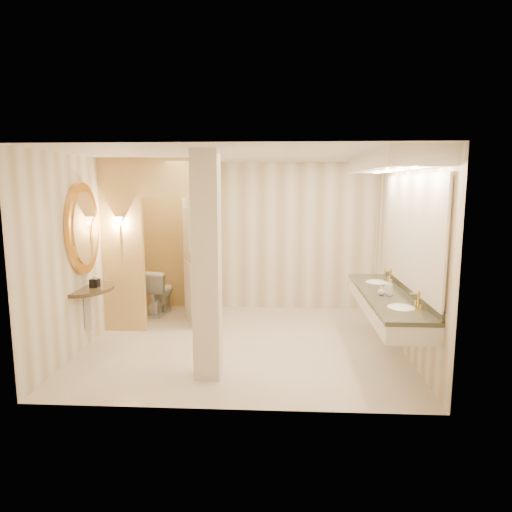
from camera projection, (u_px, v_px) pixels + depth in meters
The scene contains 16 objects.
floor at pixel (244, 343), 6.69m from camera, with size 4.50×4.50×0.00m, color silver.
ceiling at pixel (243, 155), 6.27m from camera, with size 4.50×4.50×0.00m, color silver.
wall_back at pixel (252, 236), 8.45m from camera, with size 4.50×0.02×2.70m, color #EFE3CF.
wall_front at pixel (227, 282), 4.51m from camera, with size 4.50×0.02×2.70m, color #EFE3CF.
wall_left at pixel (89, 251), 6.60m from camera, with size 0.02×4.00×2.70m, color #EFE3CF.
wall_right at pixel (404, 254), 6.36m from camera, with size 0.02×4.00×2.70m, color #EFE3CF.
toilet_closet at pixel (180, 241), 7.49m from camera, with size 1.50×1.55×2.70m.
wall_sconce at pixel (120, 222), 6.95m from camera, with size 0.14×0.14×0.42m.
vanity at pixel (392, 237), 5.94m from camera, with size 0.75×2.79×2.09m.
console_shelf at pixel (84, 254), 6.36m from camera, with size 0.97×0.97×1.94m.
pillar at pixel (207, 267), 5.34m from camera, with size 0.31×0.31×2.70m, color silver.
tissue_box at pixel (95, 283), 6.41m from camera, with size 0.12×0.12×0.12m, color black.
toilet at pixel (158, 291), 8.20m from camera, with size 0.45×0.79×0.81m, color white.
soap_bottle_a at pixel (388, 287), 6.12m from camera, with size 0.06×0.07×0.14m, color beige.
soap_bottle_b at pixel (381, 291), 5.94m from camera, with size 0.09×0.09×0.11m, color silver.
soap_bottle_c at pixel (390, 288), 5.90m from camera, with size 0.08×0.08×0.22m, color #C6B28C.
Camera 1 is at (0.53, -6.39, 2.30)m, focal length 32.00 mm.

